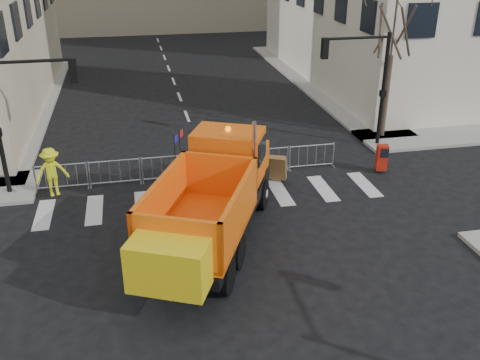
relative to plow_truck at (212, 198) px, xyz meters
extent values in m
plane|color=black|center=(0.76, -2.20, -1.73)|extent=(120.00, 120.00, 0.00)
cube|color=gray|center=(0.76, 6.30, -1.65)|extent=(64.00, 5.00, 0.15)
cylinder|color=black|center=(9.26, 7.30, 0.97)|extent=(0.18, 0.18, 5.40)
cube|color=black|center=(0.10, 0.21, -0.76)|extent=(5.25, 7.68, 0.46)
cylinder|color=black|center=(0.25, 3.08, -1.17)|extent=(0.80, 1.17, 1.13)
cylinder|color=black|center=(2.20, 2.17, -1.17)|extent=(0.80, 1.17, 1.13)
cylinder|color=black|center=(-1.44, -0.54, -1.17)|extent=(0.80, 1.17, 1.13)
cylinder|color=black|center=(0.51, -1.45, -1.17)|extent=(0.80, 1.17, 1.13)
cylinder|color=black|center=(-2.00, -1.75, -1.17)|extent=(0.80, 1.17, 1.13)
cylinder|color=black|center=(-0.05, -2.66, -1.17)|extent=(0.80, 1.17, 1.13)
cube|color=#F65D0D|center=(1.48, 3.18, -0.04)|extent=(2.64, 2.39, 1.02)
cube|color=#F65D0D|center=(0.92, 1.98, 0.58)|extent=(2.83, 2.48, 1.84)
cylinder|color=silver|center=(1.57, 0.83, 0.93)|extent=(0.14, 0.14, 2.46)
cube|color=#F65D0D|center=(-0.51, -1.09, 0.32)|extent=(4.22, 5.17, 1.69)
cube|color=yellow|center=(-1.68, -3.60, 0.01)|extent=(2.29, 1.79, 1.33)
cube|color=brown|center=(2.22, 4.76, -1.06)|extent=(3.22, 1.92, 1.15)
imported|color=black|center=(2.37, 3.91, -0.80)|extent=(0.81, 0.76, 1.85)
imported|color=black|center=(1.65, 4.80, -0.73)|extent=(1.00, 0.80, 1.99)
imported|color=black|center=(1.80, 4.80, -0.90)|extent=(0.72, 1.05, 1.66)
imported|color=yellow|center=(-5.45, 4.60, -0.61)|extent=(1.41, 1.06, 1.94)
cube|color=#B41C0D|center=(8.01, 4.30, -1.03)|extent=(0.53, 0.49, 1.10)
camera|label=1|loc=(-2.23, -15.07, 7.67)|focal=40.00mm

